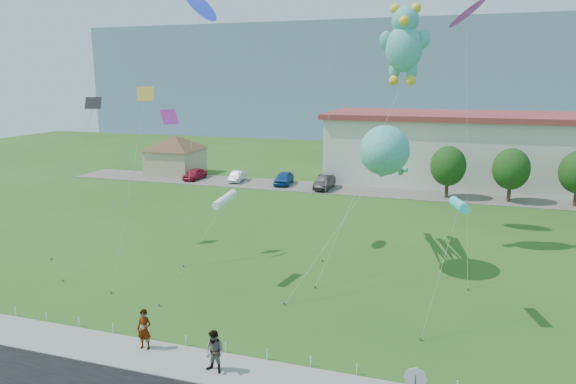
# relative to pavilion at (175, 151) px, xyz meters

# --- Properties ---
(ground) EXTENTS (160.00, 160.00, 0.00)m
(ground) POSITION_rel_pavilion_xyz_m (24.00, -38.00, -3.02)
(ground) COLOR #294E16
(ground) RESTS_ON ground
(sidewalk) EXTENTS (80.00, 2.50, 0.10)m
(sidewalk) POSITION_rel_pavilion_xyz_m (24.00, -40.75, -2.97)
(sidewalk) COLOR gray
(sidewalk) RESTS_ON ground
(parking_strip) EXTENTS (70.00, 6.00, 0.06)m
(parking_strip) POSITION_rel_pavilion_xyz_m (24.00, -3.00, -2.99)
(parking_strip) COLOR #59544C
(parking_strip) RESTS_ON ground
(hill_ridge) EXTENTS (160.00, 50.00, 25.00)m
(hill_ridge) POSITION_rel_pavilion_xyz_m (24.00, 82.00, 9.48)
(hill_ridge) COLOR slate
(hill_ridge) RESTS_ON ground
(pavilion) EXTENTS (9.20, 9.20, 5.00)m
(pavilion) POSITION_rel_pavilion_xyz_m (0.00, 0.00, 0.00)
(pavilion) COLOR tan
(pavilion) RESTS_ON ground
(stop_sign) EXTENTS (0.80, 0.07, 2.50)m
(stop_sign) POSITION_rel_pavilion_xyz_m (33.50, -42.21, -1.15)
(stop_sign) COLOR slate
(stop_sign) RESTS_ON ground
(rope_fence) EXTENTS (26.05, 0.05, 0.50)m
(rope_fence) POSITION_rel_pavilion_xyz_m (24.00, -39.30, -2.77)
(rope_fence) COLOR white
(rope_fence) RESTS_ON ground
(tree_near) EXTENTS (3.60, 3.60, 5.47)m
(tree_near) POSITION_rel_pavilion_xyz_m (34.00, -4.00, 0.36)
(tree_near) COLOR #3F2B19
(tree_near) RESTS_ON ground
(tree_mid) EXTENTS (3.60, 3.60, 5.47)m
(tree_mid) POSITION_rel_pavilion_xyz_m (40.00, -4.00, 0.36)
(tree_mid) COLOR #3F2B19
(tree_mid) RESTS_ON ground
(pedestrian_left) EXTENTS (0.71, 0.48, 1.89)m
(pedestrian_left) POSITION_rel_pavilion_xyz_m (21.44, -40.26, -1.98)
(pedestrian_left) COLOR gray
(pedestrian_left) RESTS_ON sidewalk
(pedestrian_right) EXTENTS (1.02, 0.86, 1.86)m
(pedestrian_right) POSITION_rel_pavilion_xyz_m (25.32, -41.05, -2.00)
(pedestrian_right) COLOR gray
(pedestrian_right) RESTS_ON sidewalk
(parked_car_red) EXTENTS (1.83, 4.05, 1.35)m
(parked_car_red) POSITION_rel_pavilion_xyz_m (4.35, -3.03, -2.29)
(parked_car_red) COLOR maroon
(parked_car_red) RESTS_ON parking_strip
(parked_car_silver) EXTENTS (1.75, 3.90, 1.24)m
(parked_car_silver) POSITION_rel_pavilion_xyz_m (9.78, -2.59, -2.34)
(parked_car_silver) COLOR silver
(parked_car_silver) RESTS_ON parking_strip
(parked_car_blue) EXTENTS (2.15, 4.51, 1.49)m
(parked_car_blue) POSITION_rel_pavilion_xyz_m (15.74, -2.64, -2.22)
(parked_car_blue) COLOR navy
(parked_car_blue) RESTS_ON parking_strip
(parked_car_black) EXTENTS (1.60, 4.53, 1.49)m
(parked_car_black) POSITION_rel_pavilion_xyz_m (20.87, -3.59, -2.22)
(parked_car_black) COLOR black
(parked_car_black) RESTS_ON parking_strip
(octopus_kite) EXTENTS (5.85, 13.67, 9.37)m
(octopus_kite) POSITION_rel_pavilion_xyz_m (30.23, -25.57, 4.14)
(octopus_kite) COLOR teal
(octopus_kite) RESTS_ON ground
(teddy_bear_kite) EXTENTS (5.38, 10.57, 17.12)m
(teddy_bear_kite) POSITION_rel_pavilion_xyz_m (30.64, -21.57, 11.55)
(teddy_bear_kite) COLOR teal
(teddy_bear_kite) RESTS_ON ground
(small_kite_white) EXTENTS (2.29, 5.72, 5.56)m
(small_kite_white) POSITION_rel_pavilion_xyz_m (21.50, -31.49, 2.07)
(small_kite_white) COLOR white
(small_kite_white) RESTS_ON ground
(small_kite_blue) EXTENTS (1.80, 5.41, 17.68)m
(small_kite_blue) POSITION_rel_pavilion_xyz_m (17.37, -25.64, 13.58)
(small_kite_blue) COLOR #293BEB
(small_kite_blue) RESTS_ON ground
(small_kite_yellow) EXTENTS (2.34, 7.91, 11.60)m
(small_kite_yellow) POSITION_rel_pavilion_xyz_m (14.53, -28.99, 6.82)
(small_kite_yellow) COLOR gold
(small_kite_yellow) RESTS_ON ground
(small_kite_pink) EXTENTS (4.86, 7.11, 10.11)m
(small_kite_pink) POSITION_rel_pavilion_xyz_m (15.71, -29.05, 5.56)
(small_kite_pink) COLOR #EB34A1
(small_kite_pink) RESTS_ON ground
(small_kite_purple) EXTENTS (2.01, 9.72, 17.25)m
(small_kite_purple) POSITION_rel_pavilion_xyz_m (34.60, -19.81, 13.14)
(small_kite_purple) COLOR #CE36DB
(small_kite_purple) RESTS_ON ground
(small_kite_cyan) EXTENTS (1.64, 4.14, 6.49)m
(small_kite_cyan) POSITION_rel_pavilion_xyz_m (34.69, -32.58, 2.99)
(small_kite_cyan) COLOR #2FD6D4
(small_kite_cyan) RESTS_ON ground
(small_kite_black) EXTENTS (1.66, 5.12, 10.89)m
(small_kite_black) POSITION_rel_pavilion_xyz_m (9.39, -27.86, 6.31)
(small_kite_black) COLOR black
(small_kite_black) RESTS_ON ground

